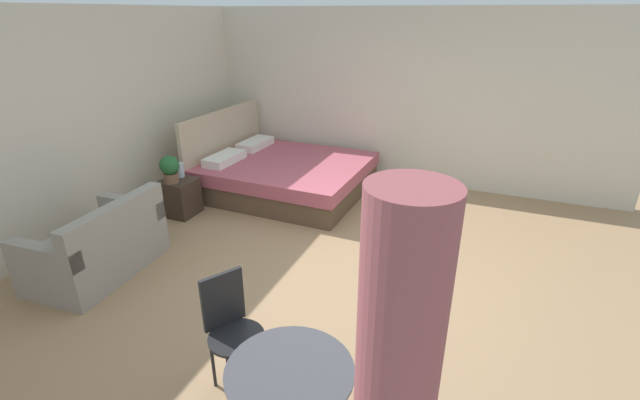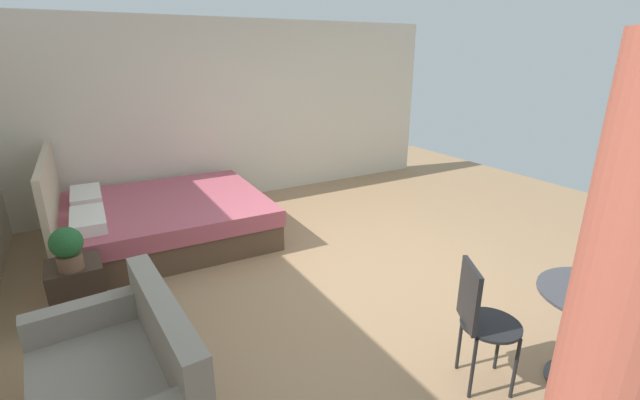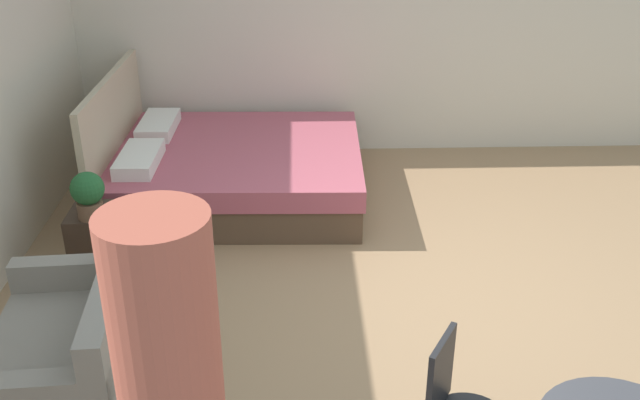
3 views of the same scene
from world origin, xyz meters
The scene contains 9 objects.
ground_plane centered at (0.00, 0.00, -0.01)m, with size 9.14×9.45×0.02m, color #9E7A56.
wall_right centered at (3.07, 0.00, 1.30)m, with size 0.12×6.45×2.61m, color beige.
bed centered at (1.89, 1.57, 0.27)m, with size 2.04×2.32×1.15m.
couch centered at (-0.87, 2.30, 0.28)m, with size 1.34×0.89×0.81m.
nightstand centered at (0.62, 2.48, 0.24)m, with size 0.42×0.42×0.49m.
potted_plant centered at (0.52, 2.49, 0.68)m, with size 0.25×0.25×0.36m.
vase centered at (0.74, 2.52, 0.58)m, with size 0.11×0.11×0.20m.
balcony_table centered at (-2.00, -0.45, 0.49)m, with size 0.73×0.73×0.70m.
cafe_chair_near_window centered at (-1.63, 0.20, 0.54)m, with size 0.53×0.53×0.89m.
Camera 2 is at (-3.17, 2.28, 2.16)m, focal length 24.07 mm.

